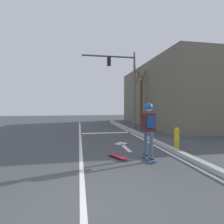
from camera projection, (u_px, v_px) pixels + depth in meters
ground_plane at (83, 213)px, 2.96m from camera, size 60.00×60.00×0.00m
lane_line_center at (80, 141)px, 8.85m from camera, size 0.12×20.00×0.01m
lane_line_curbside at (142, 139)px, 9.44m from camera, size 0.12×20.00×0.01m
stop_bar at (107, 133)px, 11.57m from camera, size 3.37×0.40×0.01m
lane_arrow_stem at (126, 148)px, 7.48m from camera, size 0.16×1.40×0.01m
lane_arrow_head at (121, 144)px, 8.32m from camera, size 0.71×0.71×0.01m
curb_strip at (147, 138)px, 9.48m from camera, size 0.24×24.00×0.14m
skateboard at (148, 158)px, 5.83m from camera, size 0.25×0.88×0.08m
skater at (149, 122)px, 5.78m from camera, size 0.49×0.64×1.77m
spare_skateboard at (118, 156)px, 5.99m from camera, size 0.59×0.88×0.08m
traffic_signal_mast at (124, 78)px, 13.19m from camera, size 3.94×0.34×5.72m
fire_hydrant at (177, 138)px, 7.29m from camera, size 0.20×0.30×0.88m
roadside_tree at (141, 101)px, 14.50m from camera, size 0.95×0.95×4.76m
building_block at (205, 96)px, 16.99m from camera, size 12.64×12.30×5.29m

